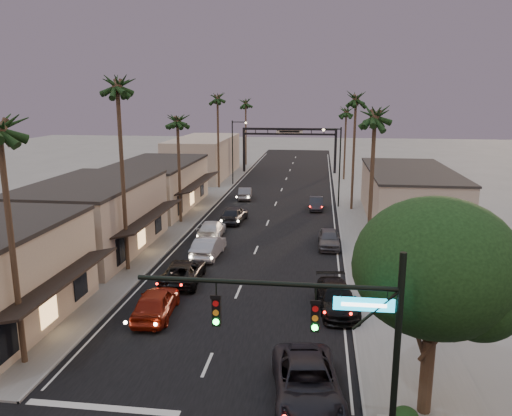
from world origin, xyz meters
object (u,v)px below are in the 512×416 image
(streetlight_left, at_px, (234,147))
(oncoming_pickup, at_px, (183,271))
(curbside_black, at_px, (336,298))
(traffic_signal, at_px, (336,331))
(corner_tree, at_px, (438,273))
(palm_ld, at_px, (217,95))
(palm_far, at_px, (246,101))
(palm_rc, at_px, (346,109))
(arch, at_px, (289,139))
(palm_lb, at_px, (117,80))
(oncoming_red, at_px, (156,303))
(streetlight_right, at_px, (337,161))
(palm_ra, at_px, (375,110))
(palm_rb, at_px, (356,95))
(palm_lc, at_px, (177,116))
(oncoming_silver, at_px, (208,247))
(curbside_near, at_px, (307,383))

(streetlight_left, distance_m, oncoming_pickup, 38.07)
(streetlight_left, relative_size, curbside_black, 1.70)
(traffic_signal, distance_m, streetlight_left, 55.45)
(oncoming_pickup, bearing_deg, traffic_signal, 117.69)
(corner_tree, distance_m, palm_ld, 51.28)
(corner_tree, height_order, palm_far, palm_far)
(palm_rc, bearing_deg, palm_far, 140.36)
(traffic_signal, distance_m, oncoming_pickup, 19.47)
(streetlight_left, bearing_deg, palm_ld, -119.25)
(arch, height_order, palm_lb, palm_lb)
(palm_far, relative_size, oncoming_red, 2.66)
(oncoming_pickup, bearing_deg, arch, -97.53)
(streetlight_right, distance_m, palm_rc, 19.75)
(palm_lb, bearing_deg, arch, 79.84)
(palm_ra, bearing_deg, palm_lb, -173.37)
(palm_ld, bearing_deg, oncoming_red, -83.59)
(palm_lb, bearing_deg, palm_rb, 51.98)
(streetlight_left, height_order, palm_ra, palm_ra)
(arch, distance_m, palm_lc, 35.41)
(arch, height_order, palm_rb, palm_rb)
(palm_rb, bearing_deg, corner_tree, -88.63)
(oncoming_red, bearing_deg, oncoming_silver, -97.29)
(traffic_signal, bearing_deg, palm_ld, 105.65)
(streetlight_right, xyz_separation_m, palm_far, (-15.22, 33.00, 6.11))
(oncoming_red, bearing_deg, curbside_near, 137.07)
(palm_rc, relative_size, curbside_black, 2.30)
(arch, xyz_separation_m, streetlight_right, (6.92, -25.00, -0.20))
(arch, bearing_deg, palm_rc, -34.89)
(palm_ra, height_order, oncoming_silver, palm_ra)
(oncoming_silver, bearing_deg, palm_lc, -60.71)
(curbside_near, bearing_deg, palm_ra, 69.41)
(oncoming_silver, xyz_separation_m, curbside_black, (9.69, -8.85, -0.05))
(corner_tree, bearing_deg, streetlight_right, 93.89)
(palm_far, distance_m, oncoming_pickup, 58.82)
(curbside_black, bearing_deg, corner_tree, -78.62)
(corner_tree, bearing_deg, oncoming_pickup, 136.27)
(oncoming_pickup, bearing_deg, palm_ld, -85.36)
(palm_lc, bearing_deg, streetlight_left, 85.63)
(streetlight_left, distance_m, curbside_black, 43.31)
(palm_lc, relative_size, palm_ld, 0.86)
(palm_rc, xyz_separation_m, curbside_black, (-2.40, -47.02, -9.70))
(palm_far, xyz_separation_m, curbside_near, (13.04, -70.25, -10.62))
(curbside_black, bearing_deg, oncoming_pickup, 154.23)
(palm_rb, bearing_deg, oncoming_silver, -123.64)
(oncoming_pickup, distance_m, oncoming_silver, 5.52)
(oncoming_pickup, relative_size, curbside_black, 1.00)
(arch, height_order, curbside_near, arch)
(palm_rc, relative_size, palm_far, 0.92)
(corner_tree, bearing_deg, streetlight_left, 107.97)
(palm_lb, distance_m, oncoming_silver, 14.09)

